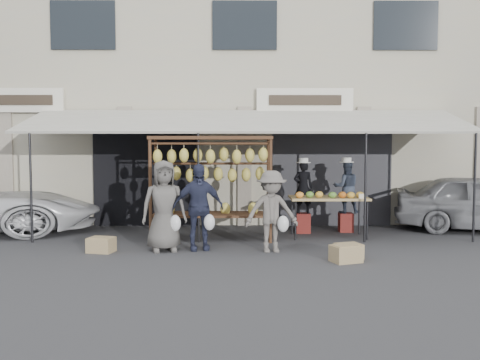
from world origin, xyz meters
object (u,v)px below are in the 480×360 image
object	(u,v)px
customer_left	(164,206)
banana_rack	(211,167)
crate_far	(101,245)
produce_table	(329,198)
crate_near_a	(346,254)
customer_mid	(198,207)
crate_near_b	(348,251)
vendor_right	(346,187)
customer_right	(271,211)
vendor_left	(303,187)

from	to	relation	value
customer_left	banana_rack	bearing A→B (deg)	38.27
banana_rack	crate_far	world-z (taller)	banana_rack
produce_table	crate_near_a	distance (m)	2.54
crate_far	customer_left	bearing A→B (deg)	5.71
produce_table	customer_left	distance (m)	3.73
produce_table	customer_mid	size ratio (longest dim) A/B	1.01
customer_mid	banana_rack	bearing A→B (deg)	66.73
customer_mid	crate_near_b	size ratio (longest dim) A/B	3.73
customer_mid	crate_near_b	world-z (taller)	customer_mid
customer_mid	crate_near_a	size ratio (longest dim) A/B	3.45
vendor_right	crate_near_a	xyz separation A→B (m)	(-0.65, -3.20, -0.91)
crate_far	produce_table	bearing A→B (deg)	18.55
customer_right	crate_near_b	bearing A→B (deg)	-31.20
customer_left	crate_far	world-z (taller)	customer_left
customer_left	crate_far	size ratio (longest dim) A/B	3.73
crate_near_a	crate_near_b	xyz separation A→B (m)	(0.10, 0.26, -0.01)
vendor_left	crate_near_a	world-z (taller)	vendor_left
vendor_right	crate_far	world-z (taller)	vendor_right
customer_right	crate_far	size ratio (longest dim) A/B	3.32
banana_rack	produce_table	world-z (taller)	banana_rack
banana_rack	crate_near_a	xyz separation A→B (m)	(2.47, -2.14, -1.42)
crate_near_b	customer_mid	bearing A→B (deg)	163.19
customer_right	crate_near_b	size ratio (longest dim) A/B	3.46
banana_rack	crate_near_a	size ratio (longest dim) A/B	5.32
vendor_right	vendor_left	bearing A→B (deg)	8.59
customer_mid	vendor_left	bearing A→B (deg)	28.60
banana_rack	vendor_left	bearing A→B (deg)	23.95
vendor_left	customer_right	bearing A→B (deg)	76.91
banana_rack	customer_right	world-z (taller)	banana_rack
crate_near_b	vendor_left	bearing A→B (deg)	99.62
customer_right	banana_rack	bearing A→B (deg)	127.43
customer_mid	customer_right	size ratio (longest dim) A/B	1.08
banana_rack	customer_left	xyz separation A→B (m)	(-0.86, -1.15, -0.69)
crate_near_a	crate_near_b	world-z (taller)	crate_near_a
vendor_right	crate_far	distance (m)	5.74
customer_left	crate_near_b	xyz separation A→B (m)	(3.43, -0.73, -0.74)
vendor_left	crate_near_b	bearing A→B (deg)	108.43
crate_near_a	crate_far	world-z (taller)	crate_near_a
banana_rack	vendor_left	size ratio (longest dim) A/B	2.15
vendor_right	customer_mid	size ratio (longest dim) A/B	0.73
vendor_right	customer_left	world-z (taller)	customer_left
produce_table	customer_right	world-z (taller)	customer_right
vendor_right	produce_table	bearing A→B (deg)	56.88
customer_left	customer_right	xyz separation A→B (m)	(2.07, -0.10, -0.10)
crate_near_a	customer_left	bearing A→B (deg)	163.42
crate_far	crate_near_b	bearing A→B (deg)	-7.52
produce_table	crate_far	size ratio (longest dim) A/B	3.60
crate_far	vendor_right	bearing A→B (deg)	24.23
customer_right	crate_far	distance (m)	3.33
customer_mid	crate_far	world-z (taller)	customer_mid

